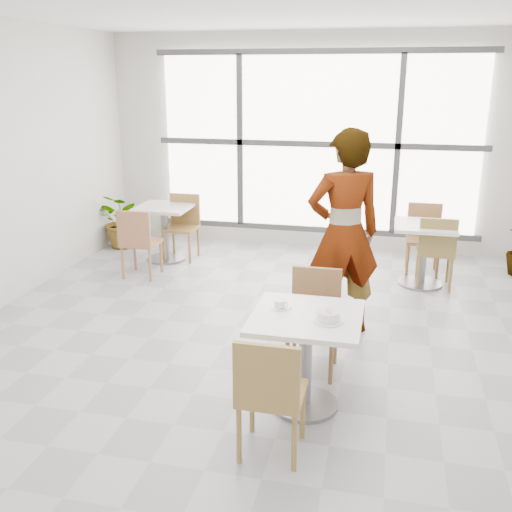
% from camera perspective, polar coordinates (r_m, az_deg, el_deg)
% --- Properties ---
extents(floor, '(7.00, 7.00, 0.00)m').
position_cam_1_polar(floor, '(5.42, 0.73, -9.20)').
color(floor, '#9E9EA5').
rests_on(floor, ground).
extents(wall_back, '(6.00, 0.00, 6.00)m').
position_cam_1_polar(wall_back, '(8.35, 6.04, 10.91)').
color(wall_back, silver).
rests_on(wall_back, ground).
extents(wall_front, '(6.00, 0.00, 6.00)m').
position_cam_1_polar(wall_front, '(1.86, -23.75, -14.09)').
color(wall_front, silver).
rests_on(wall_front, ground).
extents(window, '(4.60, 0.07, 2.52)m').
position_cam_1_polar(window, '(8.29, 5.98, 10.86)').
color(window, white).
rests_on(window, ground).
extents(main_table, '(0.80, 0.80, 0.75)m').
position_cam_1_polar(main_table, '(4.37, 4.90, -8.52)').
color(main_table, white).
rests_on(main_table, ground).
extents(chair_near, '(0.42, 0.42, 0.87)m').
position_cam_1_polar(chair_near, '(3.81, 1.35, -13.01)').
color(chair_near, '#A27D42').
rests_on(chair_near, ground).
extents(chair_far, '(0.42, 0.42, 0.87)m').
position_cam_1_polar(chair_far, '(4.96, 5.73, -5.58)').
color(chair_far, '#8E603B').
rests_on(chair_far, ground).
extents(oatmeal_bowl, '(0.21, 0.21, 0.09)m').
position_cam_1_polar(oatmeal_bowl, '(4.16, 7.09, -5.89)').
color(oatmeal_bowl, white).
rests_on(oatmeal_bowl, main_table).
extents(coffee_cup, '(0.16, 0.13, 0.07)m').
position_cam_1_polar(coffee_cup, '(4.36, 2.36, -4.82)').
color(coffee_cup, white).
rests_on(coffee_cup, main_table).
extents(person, '(0.85, 0.72, 1.98)m').
position_cam_1_polar(person, '(5.56, 8.60, 2.18)').
color(person, black).
rests_on(person, ground).
extents(bg_table_left, '(0.70, 0.70, 0.75)m').
position_cam_1_polar(bg_table_left, '(7.93, -8.93, 3.01)').
color(bg_table_left, silver).
rests_on(bg_table_left, ground).
extents(bg_table_right, '(0.70, 0.70, 0.75)m').
position_cam_1_polar(bg_table_right, '(7.16, 16.08, 0.97)').
color(bg_table_right, white).
rests_on(bg_table_right, ground).
extents(bg_chair_left_near, '(0.42, 0.42, 0.87)m').
position_cam_1_polar(bg_chair_left_near, '(7.26, -11.47, 1.64)').
color(bg_chair_left_near, '#A46C4B').
rests_on(bg_chair_left_near, ground).
extents(bg_chair_left_far, '(0.42, 0.42, 0.87)m').
position_cam_1_polar(bg_chair_left_far, '(8.02, -7.19, 3.34)').
color(bg_chair_left_far, olive).
rests_on(bg_chair_left_far, ground).
extents(bg_chair_right_near, '(0.42, 0.42, 0.87)m').
position_cam_1_polar(bg_chair_right_near, '(7.08, 17.24, 0.79)').
color(bg_chair_right_near, olive).
rests_on(bg_chair_right_near, ground).
extents(bg_chair_right_far, '(0.42, 0.42, 0.87)m').
position_cam_1_polar(bg_chair_right_far, '(7.67, 16.09, 2.13)').
color(bg_chair_right_far, '#9E673F').
rests_on(bg_chair_right_far, ground).
extents(plant_left, '(0.91, 0.86, 0.80)m').
position_cam_1_polar(plant_left, '(8.66, -12.84, 3.40)').
color(plant_left, '#438340').
rests_on(plant_left, ground).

